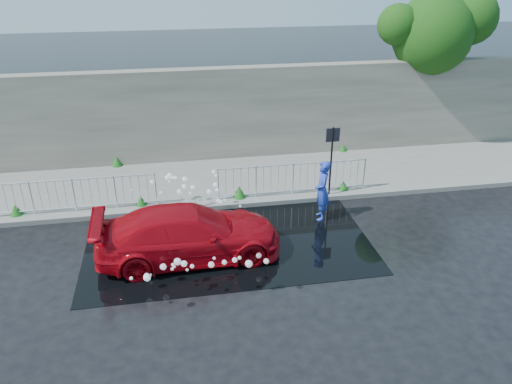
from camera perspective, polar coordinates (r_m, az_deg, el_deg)
ground at (r=13.63m, az=-4.83°, el=-7.80°), size 90.00×90.00×0.00m
pavement at (r=17.98m, az=-6.43°, el=1.14°), size 30.00×4.00×0.15m
curb at (r=16.18m, az=-5.90°, el=-1.75°), size 30.00×0.25×0.16m
retaining_wall at (r=19.39m, az=-7.18°, el=8.73°), size 30.00×0.60×3.50m
puddle at (r=14.51m, az=-3.25°, el=-5.45°), size 8.00×5.00×0.01m
sign_post at (r=16.36m, az=8.66°, el=4.73°), size 0.45×0.06×2.50m
tree at (r=21.70m, az=20.04°, el=16.93°), size 4.85×3.15×6.26m
railing_left at (r=16.48m, az=-20.09°, el=-0.20°), size 5.05×0.05×1.10m
railing_right at (r=16.64m, az=4.24°, el=1.63°), size 5.05×0.05×1.10m
weeds at (r=17.38m, az=-7.42°, el=1.07°), size 12.17×3.93×0.39m
water_spray at (r=14.18m, az=-7.17°, el=-3.18°), size 3.45×5.79×1.07m
red_car at (r=13.50m, az=-7.69°, el=-4.73°), size 5.00×2.18×1.43m
person at (r=15.33m, az=7.57°, el=0.17°), size 0.57×0.76×1.90m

